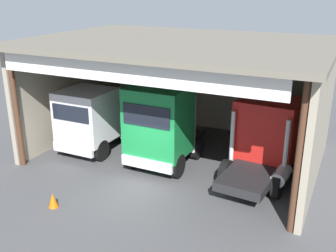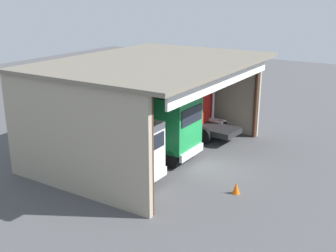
% 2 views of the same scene
% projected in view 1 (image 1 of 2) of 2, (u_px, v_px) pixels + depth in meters
% --- Properties ---
extents(ground_plane, '(80.00, 80.00, 0.00)m').
position_uv_depth(ground_plane, '(134.00, 194.00, 15.62)').
color(ground_plane, '#4C4C4F').
rests_on(ground_plane, ground).
extents(workshop_shed, '(13.08, 9.84, 5.57)m').
position_uv_depth(workshop_shed, '(187.00, 75.00, 18.74)').
color(workshop_shed, '#9E937F').
rests_on(workshop_shed, ground).
extents(truck_white_center_bay, '(2.50, 5.27, 3.18)m').
position_uv_depth(truck_white_center_bay, '(92.00, 119.00, 19.25)').
color(truck_white_center_bay, white).
rests_on(truck_white_center_bay, ground).
extents(truck_green_right_bay, '(2.69, 4.57, 3.78)m').
position_uv_depth(truck_green_right_bay, '(161.00, 126.00, 17.41)').
color(truck_green_right_bay, '#197F3D').
rests_on(truck_green_right_bay, ground).
extents(truck_red_yard_outside, '(2.72, 4.93, 3.36)m').
position_uv_depth(truck_red_yard_outside, '(266.00, 138.00, 16.56)').
color(truck_red_yard_outside, red).
rests_on(truck_red_yard_outside, ground).
extents(oil_drum, '(0.58, 0.58, 0.86)m').
position_uv_depth(oil_drum, '(166.00, 122.00, 22.60)').
color(oil_drum, '#B21E19').
rests_on(oil_drum, ground).
extents(tool_cart, '(0.90, 0.60, 1.00)m').
position_uv_depth(tool_cart, '(165.00, 122.00, 22.32)').
color(tool_cart, red).
rests_on(tool_cart, ground).
extents(traffic_cone, '(0.36, 0.36, 0.56)m').
position_uv_depth(traffic_cone, '(53.00, 200.00, 14.64)').
color(traffic_cone, orange).
rests_on(traffic_cone, ground).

